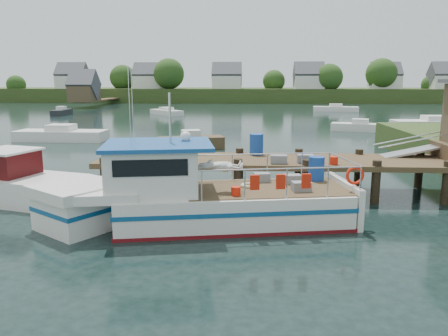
# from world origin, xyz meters

# --- Properties ---
(ground_plane) EXTENTS (160.00, 160.00, 0.00)m
(ground_plane) POSITION_xyz_m (0.00, 0.00, 0.00)
(ground_plane) COLOR black
(far_shore) EXTENTS (140.00, 42.55, 9.22)m
(far_shore) POSITION_xyz_m (0.01, 82.37, 2.10)
(far_shore) COLOR #31441C
(far_shore) RESTS_ON ground
(dock) EXTENTS (16.60, 3.00, 4.78)m
(dock) POSITION_xyz_m (6.51, 0.01, 2.24)
(dock) COLOR #4C3A24
(dock) RESTS_ON ground
(lobster_boat) EXTENTS (10.13, 4.38, 4.83)m
(lobster_boat) POSITION_xyz_m (-1.79, -3.99, 0.88)
(lobster_boat) COLOR silver
(lobster_boat) RESTS_ON ground
(moored_rowboat) EXTENTS (4.52, 2.53, 1.25)m
(moored_rowboat) POSITION_xyz_m (-3.96, 11.50, 0.46)
(moored_rowboat) COLOR #4C3A24
(moored_rowboat) RESTS_ON ground
(moored_far) EXTENTS (6.81, 3.15, 1.11)m
(moored_far) POSITION_xyz_m (12.72, 49.54, 0.41)
(moored_far) COLOR silver
(moored_far) RESTS_ON ground
(moored_a) EXTENTS (6.72, 2.42, 1.23)m
(moored_a) POSITION_xyz_m (-14.22, 14.87, 0.46)
(moored_a) COLOR silver
(moored_a) RESTS_ON ground
(moored_b) EXTENTS (5.26, 3.09, 1.10)m
(moored_b) POSITION_xyz_m (9.79, 22.70, 0.41)
(moored_b) COLOR silver
(moored_b) RESTS_ON ground
(moored_c) EXTENTS (7.86, 2.92, 1.23)m
(moored_c) POSITION_xyz_m (17.43, 25.38, 0.45)
(moored_c) COLOR silver
(moored_c) RESTS_ON ground
(moored_d) EXTENTS (5.29, 5.91, 1.01)m
(moored_d) POSITION_xyz_m (-11.30, 41.44, 0.37)
(moored_d) COLOR silver
(moored_d) RESTS_ON ground
(moored_e) EXTENTS (1.58, 4.29, 1.17)m
(moored_e) POSITION_xyz_m (-24.97, 39.68, 0.43)
(moored_e) COLOR black
(moored_e) RESTS_ON ground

